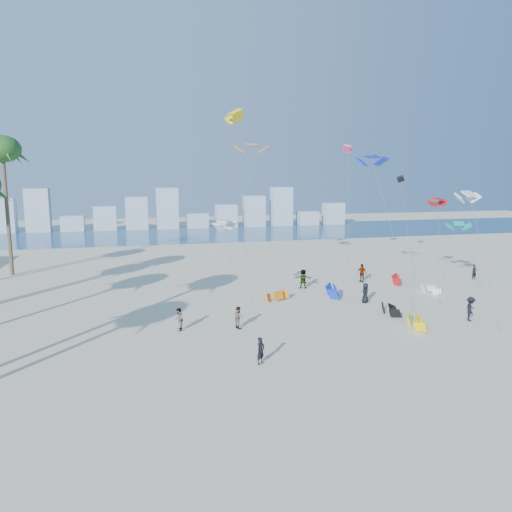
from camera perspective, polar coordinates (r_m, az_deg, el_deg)
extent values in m
plane|color=beige|center=(23.77, 2.99, -17.26)|extent=(220.00, 220.00, 0.00)
plane|color=navy|center=(93.07, -10.66, 2.56)|extent=(220.00, 220.00, 0.00)
imported|color=black|center=(28.30, 0.56, -11.04)|extent=(0.69, 0.65, 1.58)
imported|color=gray|center=(34.68, -2.08, -7.20)|extent=(0.79, 0.90, 1.57)
imported|color=black|center=(42.48, 12.69, -4.25)|extent=(0.93, 1.00, 1.71)
imported|color=gray|center=(50.75, 12.29, -1.95)|extent=(0.95, 1.17, 1.86)
imported|color=black|center=(39.67, 23.84, -5.70)|extent=(1.16, 1.36, 1.82)
imported|color=gray|center=(46.97, 5.54, -2.68)|extent=(1.81, 1.14, 1.86)
imported|color=black|center=(55.72, 24.21, -1.72)|extent=(0.59, 0.39, 1.57)
imported|color=gray|center=(34.52, -9.04, -7.36)|extent=(0.69, 0.84, 1.61)
cylinder|color=#595959|center=(36.89, -2.81, -1.68)|extent=(0.54, 2.54, 7.24)
cylinder|color=#595959|center=(40.43, 15.70, 2.54)|extent=(2.17, 3.91, 12.25)
cylinder|color=#595959|center=(44.84, 20.66, 0.59)|extent=(2.91, 5.14, 8.64)
cylinder|color=#595959|center=(39.74, -1.63, 5.43)|extent=(0.58, 4.74, 15.92)
cylinder|color=#595959|center=(50.83, 10.77, 4.94)|extent=(1.59, 4.33, 13.85)
cylinder|color=#595959|center=(50.95, 23.93, -0.03)|extent=(1.74, 2.12, 6.19)
cylinder|color=#595959|center=(50.40, -1.09, 5.13)|extent=(1.62, 2.86, 13.97)
cylinder|color=#595959|center=(55.38, 17.25, 3.38)|extent=(1.30, 5.92, 10.70)
cylinder|color=#595959|center=(38.78, 25.18, -0.43)|extent=(0.37, 4.70, 9.36)
cylinder|color=brown|center=(58.70, -27.12, 4.49)|extent=(0.40, 0.40, 13.53)
ellipsoid|color=#1C4F1C|center=(58.65, -27.61, 11.08)|extent=(3.80, 3.80, 2.85)
cube|color=#9EADBF|center=(105.05, -27.50, 4.23)|extent=(4.40, 3.00, 6.60)
cube|color=#9EADBF|center=(103.81, -24.19, 4.91)|extent=(4.40, 3.00, 8.40)
cube|color=#9EADBF|center=(103.19, -20.69, 3.60)|extent=(4.40, 3.00, 3.00)
cube|color=#9EADBF|center=(102.66, -17.26, 4.26)|extent=(4.40, 3.00, 4.80)
cube|color=#9EADBF|center=(102.51, -13.82, 4.90)|extent=(4.40, 3.00, 6.60)
cube|color=#9EADBF|center=(102.74, -10.36, 5.53)|extent=(4.40, 3.00, 8.40)
cube|color=#9EADBF|center=(103.61, -6.89, 4.15)|extent=(4.40, 3.00, 3.00)
cube|color=#9EADBF|center=(104.56, -3.52, 4.74)|extent=(4.40, 3.00, 4.80)
cube|color=#9EADBF|center=(105.88, -0.22, 5.30)|extent=(4.40, 3.00, 6.60)
cube|color=#9EADBF|center=(107.55, 2.99, 5.83)|extent=(4.40, 3.00, 8.40)
cube|color=#9EADBF|center=(109.78, 6.07, 4.45)|extent=(4.40, 3.00, 3.00)
cube|color=#9EADBF|center=(112.07, 9.06, 4.94)|extent=(4.40, 3.00, 4.80)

